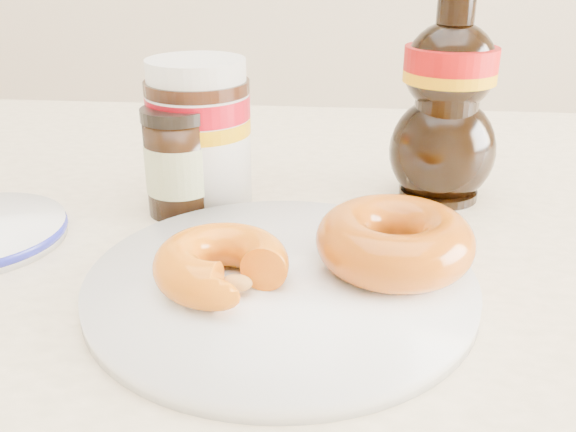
# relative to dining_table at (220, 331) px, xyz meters

# --- Properties ---
(dining_table) EXTENTS (1.40, 0.90, 0.75)m
(dining_table) POSITION_rel_dining_table_xyz_m (0.00, 0.00, 0.00)
(dining_table) COLOR #FFE7C2
(dining_table) RESTS_ON ground
(plate) EXTENTS (0.26, 0.26, 0.01)m
(plate) POSITION_rel_dining_table_xyz_m (0.06, -0.07, 0.09)
(plate) COLOR white
(plate) RESTS_ON dining_table
(donut_bitten) EXTENTS (0.10, 0.10, 0.03)m
(donut_bitten) POSITION_rel_dining_table_xyz_m (0.02, -0.09, 0.11)
(donut_bitten) COLOR orange
(donut_bitten) RESTS_ON plate
(donut_whole) EXTENTS (0.14, 0.14, 0.04)m
(donut_whole) POSITION_rel_dining_table_xyz_m (0.14, -0.05, 0.12)
(donut_whole) COLOR #B04A0B
(donut_whole) RESTS_ON plate
(nutella_jar) EXTENTS (0.09, 0.09, 0.13)m
(nutella_jar) POSITION_rel_dining_table_xyz_m (-0.03, 0.09, 0.15)
(nutella_jar) COLOR white
(nutella_jar) RESTS_ON dining_table
(syrup_bottle) EXTENTS (0.12, 0.11, 0.19)m
(syrup_bottle) POSITION_rel_dining_table_xyz_m (0.19, 0.12, 0.18)
(syrup_bottle) COLOR black
(syrup_bottle) RESTS_ON dining_table
(dark_jar) EXTENTS (0.06, 0.06, 0.09)m
(dark_jar) POSITION_rel_dining_table_xyz_m (-0.04, 0.06, 0.13)
(dark_jar) COLOR black
(dark_jar) RESTS_ON dining_table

